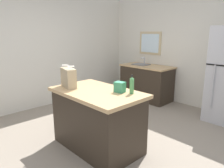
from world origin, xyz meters
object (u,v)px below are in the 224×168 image
shopping_bag (69,78)px  bottle (132,85)px  small_box (120,87)px  kitchen_island (98,119)px

shopping_bag → bottle: 1.00m
small_box → shopping_bag: bearing=-153.0°
shopping_bag → small_box: size_ratio=2.44×
kitchen_island → shopping_bag: (-0.46, -0.18, 0.60)m
kitchen_island → small_box: bearing=34.3°
shopping_bag → small_box: 0.83m
bottle → small_box: bearing=-158.9°
shopping_bag → bottle: size_ratio=1.36×
kitchen_island → bottle: (0.44, 0.25, 0.57)m
kitchen_island → bottle: 0.76m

